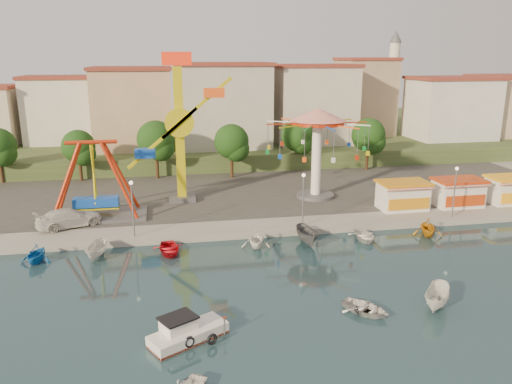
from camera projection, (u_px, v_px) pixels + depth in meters
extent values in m
plane|color=#122C33|center=(243.00, 300.00, 35.13)|extent=(200.00, 200.00, 0.00)
cube|color=#9E998E|center=(191.00, 146.00, 93.87)|extent=(200.00, 100.00, 0.60)
cube|color=#4C4944|center=(206.00, 187.00, 63.43)|extent=(90.00, 28.00, 0.01)
cube|color=#384C26|center=(189.00, 136.00, 98.30)|extent=(200.00, 60.00, 3.00)
cube|color=#59595E|center=(97.00, 216.00, 51.40)|extent=(10.00, 5.00, 0.30)
cube|color=blue|center=(96.00, 202.00, 51.02)|extent=(4.50, 1.40, 1.00)
cylinder|color=#AC280D|center=(91.00, 142.00, 49.39)|extent=(5.00, 0.40, 0.40)
cube|color=#59595E|center=(182.00, 198.00, 57.54)|extent=(3.00, 3.00, 0.50)
cube|color=yellow|center=(180.00, 135.00, 55.63)|extent=(1.00, 1.00, 15.00)
cube|color=red|center=(177.00, 58.00, 53.45)|extent=(3.20, 0.50, 1.40)
cylinder|color=yellow|center=(179.00, 123.00, 54.48)|extent=(3.20, 0.50, 3.20)
cube|color=yellow|center=(197.00, 108.00, 54.21)|extent=(7.90, 0.35, 6.68)
cube|color=#F55315|center=(214.00, 93.00, 54.13)|extent=(2.20, 1.20, 1.00)
cylinder|color=#59595E|center=(315.00, 195.00, 58.72)|extent=(4.40, 4.40, 0.40)
cylinder|color=white|center=(316.00, 160.00, 57.59)|extent=(1.10, 1.10, 9.00)
cylinder|color=#AC280D|center=(318.00, 122.00, 56.46)|extent=(6.00, 6.00, 0.50)
cone|color=red|center=(318.00, 114.00, 56.22)|extent=(6.40, 6.40, 1.40)
cube|color=white|center=(403.00, 197.00, 53.82)|extent=(5.00, 3.00, 2.80)
cube|color=orange|center=(404.00, 183.00, 53.41)|extent=(5.40, 3.40, 0.25)
cube|color=red|center=(411.00, 190.00, 51.89)|extent=(5.00, 0.77, 0.43)
cube|color=white|center=(458.00, 194.00, 54.97)|extent=(5.00, 3.00, 2.80)
cube|color=#B7370E|center=(459.00, 180.00, 54.56)|extent=(5.40, 3.40, 0.25)
cube|color=red|center=(468.00, 187.00, 53.04)|extent=(5.00, 0.77, 0.43)
cube|color=white|center=(511.00, 191.00, 56.13)|extent=(5.00, 3.00, 2.80)
cylinder|color=#59595E|center=(133.00, 211.00, 45.24)|extent=(0.14, 0.14, 5.00)
cylinder|color=#59595E|center=(303.00, 201.00, 48.06)|extent=(0.14, 0.14, 5.00)
cylinder|color=#59595E|center=(454.00, 193.00, 50.89)|extent=(0.14, 0.14, 5.00)
cylinder|color=#382314|center=(1.00, 169.00, 64.99)|extent=(0.44, 0.44, 3.60)
cylinder|color=#382314|center=(80.00, 168.00, 66.09)|extent=(0.44, 0.44, 3.40)
sphere|color=black|center=(78.00, 146.00, 65.32)|extent=(4.35, 4.35, 4.35)
cylinder|color=#382314|center=(157.00, 164.00, 67.37)|extent=(0.44, 0.44, 3.92)
sphere|color=black|center=(156.00, 139.00, 66.48)|extent=(5.02, 5.02, 5.02)
cylinder|color=#382314|center=(232.00, 164.00, 67.80)|extent=(0.44, 0.44, 3.66)
sphere|color=black|center=(231.00, 141.00, 66.97)|extent=(4.68, 4.68, 4.68)
cylinder|color=#382314|center=(297.00, 157.00, 72.38)|extent=(0.44, 0.44, 3.80)
sphere|color=black|center=(298.00, 135.00, 71.52)|extent=(4.86, 4.86, 4.86)
cylinder|color=#382314|center=(367.00, 157.00, 72.43)|extent=(0.44, 0.44, 3.77)
sphere|color=black|center=(368.00, 135.00, 71.57)|extent=(4.83, 4.83, 4.83)
cube|color=silver|center=(57.00, 118.00, 78.19)|extent=(12.33, 9.01, 8.63)
cube|color=tan|center=(142.00, 108.00, 80.72)|extent=(11.95, 9.28, 11.23)
cube|color=beige|center=(229.00, 114.00, 80.42)|extent=(12.59, 10.50, 9.20)
cube|color=beige|center=(304.00, 110.00, 86.02)|extent=(10.75, 9.23, 9.24)
cube|color=tan|center=(381.00, 104.00, 86.33)|extent=(12.77, 10.96, 11.21)
cube|color=silver|center=(448.00, 101.00, 86.78)|extent=(8.23, 8.98, 12.36)
cube|color=beige|center=(491.00, 107.00, 94.03)|extent=(11.59, 10.93, 8.76)
cylinder|color=silver|center=(392.00, 89.00, 89.82)|extent=(1.80, 1.80, 16.00)
cylinder|color=#59595E|center=(394.00, 60.00, 88.51)|extent=(2.80, 2.80, 0.30)
cone|color=#59595E|center=(396.00, 36.00, 87.46)|extent=(2.20, 2.20, 2.00)
cube|color=white|center=(188.00, 335.00, 30.18)|extent=(5.07, 3.92, 0.86)
cube|color=#AC280D|center=(189.00, 339.00, 30.23)|extent=(5.07, 3.92, 0.15)
cube|color=white|center=(178.00, 325.00, 29.98)|extent=(2.37, 2.19, 0.86)
cube|color=black|center=(178.00, 318.00, 29.85)|extent=(2.63, 2.45, 0.11)
torus|color=black|center=(189.00, 342.00, 29.23)|extent=(0.73, 0.52, 0.73)
torus|color=black|center=(212.00, 339.00, 29.51)|extent=(0.73, 0.52, 0.73)
imported|color=silver|center=(366.00, 308.00, 33.32)|extent=(3.93, 4.08, 0.69)
imported|color=white|center=(437.00, 298.00, 33.87)|extent=(3.60, 3.94, 1.50)
imported|color=beige|center=(69.00, 218.00, 48.33)|extent=(6.64, 4.85, 1.79)
imported|color=#1463B3|center=(36.00, 254.00, 41.43)|extent=(3.13, 3.44, 1.55)
imported|color=silver|center=(97.00, 251.00, 42.32)|extent=(2.09, 3.73, 1.36)
imported|color=red|center=(169.00, 249.00, 43.46)|extent=(2.96, 3.90, 0.76)
imported|color=white|center=(256.00, 239.00, 44.71)|extent=(3.21, 3.53, 1.61)
imported|color=#535458|center=(307.00, 236.00, 45.56)|extent=(1.70, 4.09, 1.55)
imported|color=silver|center=(364.00, 236.00, 46.65)|extent=(2.84, 3.78, 0.74)
imported|color=orange|center=(428.00, 227.00, 47.65)|extent=(3.60, 3.89, 1.69)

